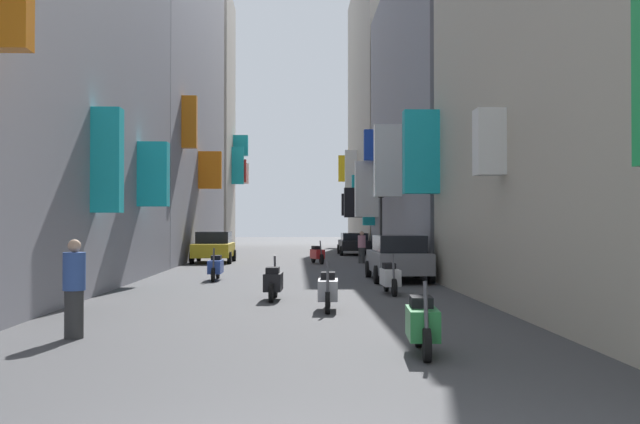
{
  "coord_description": "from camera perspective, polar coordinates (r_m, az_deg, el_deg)",
  "views": [
    {
      "loc": [
        0.39,
        -5.26,
        1.97
      ],
      "look_at": [
        1.53,
        29.88,
        2.51
      ],
      "focal_mm": 41.3,
      "sensor_mm": 36.0,
      "label": 1
    }
  ],
  "objects": [
    {
      "name": "scooter_silver",
      "position": [
        16.72,
        0.62,
        -6.04
      ],
      "size": [
        0.5,
        1.85,
        1.13
      ],
      "color": "#ADADB2",
      "rests_on": "ground"
    },
    {
      "name": "building_left_mid_b",
      "position": [
        44.88,
        -12.79,
        10.03
      ],
      "size": [
        7.26,
        23.16,
        20.88
      ],
      "color": "gray",
      "rests_on": "ground"
    },
    {
      "name": "building_left_far",
      "position": [
        62.25,
        -9.64,
        6.97
      ],
      "size": [
        7.26,
        8.34,
        20.94
      ],
      "color": "#B2A899",
      "rests_on": "ground"
    },
    {
      "name": "scooter_white",
      "position": [
        20.62,
        5.45,
        -5.06
      ],
      "size": [
        0.47,
        1.95,
        1.13
      ],
      "color": "silver",
      "rests_on": "ground"
    },
    {
      "name": "scooter_black",
      "position": [
        18.96,
        -3.64,
        -5.43
      ],
      "size": [
        0.49,
        1.81,
        1.13
      ],
      "color": "black",
      "rests_on": "ground"
    },
    {
      "name": "parked_car_yellow",
      "position": [
        37.25,
        -8.23,
        -2.66
      ],
      "size": [
        2.0,
        3.92,
        1.54
      ],
      "color": "gold",
      "rests_on": "ground"
    },
    {
      "name": "pedestrian_near_left",
      "position": [
        13.3,
        -18.51,
        -5.68
      ],
      "size": [
        0.52,
        0.52,
        1.69
      ],
      "color": "#333333",
      "rests_on": "ground"
    },
    {
      "name": "building_right_mid_b",
      "position": [
        36.32,
        10.32,
        7.3
      ],
      "size": [
        7.3,
        20.03,
        14.26
      ],
      "color": "gray",
      "rests_on": "ground"
    },
    {
      "name": "building_right_far",
      "position": [
        56.68,
        5.93,
        7.77
      ],
      "size": [
        7.3,
        19.49,
        20.99
      ],
      "color": "#B2A899",
      "rests_on": "ground"
    },
    {
      "name": "pedestrian_crossing",
      "position": [
        36.18,
        3.25,
        -2.75
      ],
      "size": [
        0.53,
        0.53,
        1.58
      ],
      "color": "#393939",
      "rests_on": "ground"
    },
    {
      "name": "ground_plane",
      "position": [
        35.32,
        -2.49,
        -4.07
      ],
      "size": [
        140.0,
        140.0,
        0.0
      ],
      "primitive_type": "plane",
      "color": "#424244"
    },
    {
      "name": "scooter_red",
      "position": [
        35.9,
        -0.21,
        -3.28
      ],
      "size": [
        0.72,
        1.78,
        1.13
      ],
      "color": "red",
      "rests_on": "ground"
    },
    {
      "name": "parked_car_black",
      "position": [
        46.11,
        2.65,
        -2.42
      ],
      "size": [
        1.92,
        4.22,
        1.36
      ],
      "color": "black",
      "rests_on": "ground"
    },
    {
      "name": "scooter_green",
      "position": [
        11.28,
        7.93,
        -8.54
      ],
      "size": [
        0.52,
        1.78,
        1.13
      ],
      "color": "#287F3D",
      "rests_on": "ground"
    },
    {
      "name": "scooter_blue",
      "position": [
        25.71,
        -8.09,
        -4.22
      ],
      "size": [
        0.44,
        1.98,
        1.13
      ],
      "color": "#2D4CAD",
      "rests_on": "ground"
    },
    {
      "name": "parked_car_grey",
      "position": [
        25.39,
        6.09,
        -3.49
      ],
      "size": [
        1.95,
        4.38,
        1.56
      ],
      "color": "slate",
      "rests_on": "ground"
    },
    {
      "name": "traffic_light_near_corner",
      "position": [
        36.5,
        4.75,
        0.33
      ],
      "size": [
        0.26,
        0.34,
        3.99
      ],
      "color": "#2D2D2D",
      "rests_on": "ground"
    }
  ]
}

